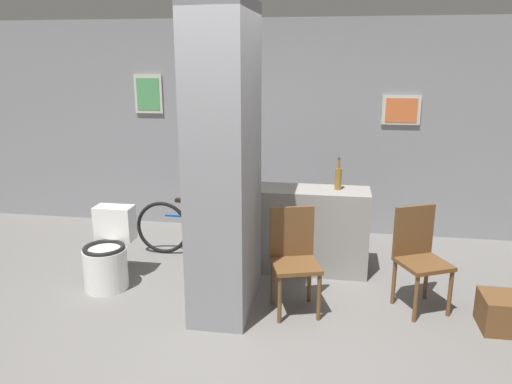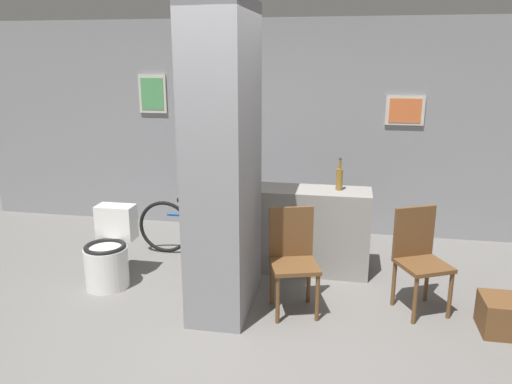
{
  "view_description": "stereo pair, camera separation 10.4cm",
  "coord_description": "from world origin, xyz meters",
  "px_view_note": "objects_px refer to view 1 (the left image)",
  "views": [
    {
      "loc": [
        0.77,
        -3.5,
        2.16
      ],
      "look_at": [
        0.05,
        0.88,
        0.95
      ],
      "focal_mm": 35.0,
      "sensor_mm": 36.0,
      "label": 1
    },
    {
      "loc": [
        0.88,
        -3.48,
        2.16
      ],
      "look_at": [
        0.05,
        0.88,
        0.95
      ],
      "focal_mm": 35.0,
      "sensor_mm": 36.0,
      "label": 2
    }
  ],
  "objects_px": {
    "bicycle": "(205,229)",
    "bottle_tall": "(338,178)",
    "toilet": "(108,255)",
    "chair_by_doorway": "(419,254)",
    "chair_near_pillar": "(294,255)"
  },
  "relations": [
    {
      "from": "toilet",
      "to": "bicycle",
      "type": "xyz_separation_m",
      "value": [
        0.74,
        0.87,
        0.01
      ]
    },
    {
      "from": "toilet",
      "to": "bottle_tall",
      "type": "relative_size",
      "value": 2.25
    },
    {
      "from": "bottle_tall",
      "to": "chair_near_pillar",
      "type": "bearing_deg",
      "value": -111.76
    },
    {
      "from": "chair_near_pillar",
      "to": "bottle_tall",
      "type": "xyz_separation_m",
      "value": [
        0.35,
        0.88,
        0.49
      ]
    },
    {
      "from": "toilet",
      "to": "chair_by_doorway",
      "type": "distance_m",
      "value": 2.89
    },
    {
      "from": "bicycle",
      "to": "bottle_tall",
      "type": "bearing_deg",
      "value": -6.04
    },
    {
      "from": "toilet",
      "to": "chair_near_pillar",
      "type": "height_order",
      "value": "chair_near_pillar"
    },
    {
      "from": "chair_by_doorway",
      "to": "bicycle",
      "type": "xyz_separation_m",
      "value": [
        -2.14,
        0.82,
        -0.18
      ]
    },
    {
      "from": "chair_by_doorway",
      "to": "bottle_tall",
      "type": "height_order",
      "value": "bottle_tall"
    },
    {
      "from": "chair_near_pillar",
      "to": "chair_by_doorway",
      "type": "xyz_separation_m",
      "value": [
        1.07,
        0.21,
        0.0
      ]
    },
    {
      "from": "toilet",
      "to": "chair_by_doorway",
      "type": "relative_size",
      "value": 0.82
    },
    {
      "from": "chair_near_pillar",
      "to": "bicycle",
      "type": "bearing_deg",
      "value": 118.78
    },
    {
      "from": "bicycle",
      "to": "bottle_tall",
      "type": "xyz_separation_m",
      "value": [
        1.42,
        -0.15,
        0.67
      ]
    },
    {
      "from": "chair_by_doorway",
      "to": "bottle_tall",
      "type": "bearing_deg",
      "value": 110.85
    },
    {
      "from": "bicycle",
      "to": "bottle_tall",
      "type": "height_order",
      "value": "bottle_tall"
    }
  ]
}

